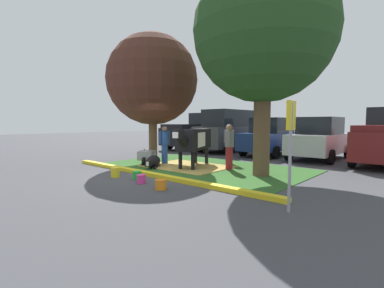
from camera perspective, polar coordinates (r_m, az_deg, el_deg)
name	(u,v)px	position (r m, az deg, el deg)	size (l,w,h in m)	color
ground_plane	(154,174)	(9.67, -7.74, -6.12)	(80.00, 80.00, 0.00)	#424247
grass_island	(202,167)	(10.99, 2.08, -4.74)	(7.96, 4.75, 0.02)	#2D5B23
curb_yellow	(153,175)	(9.21, -8.07, -6.26)	(9.16, 0.24, 0.12)	yellow
hay_bedding	(187,166)	(11.04, -1.04, -4.62)	(3.20, 2.40, 0.04)	tan
shade_tree_left	(152,80)	(12.60, -8.16, 12.96)	(3.98, 3.98, 5.64)	brown
shade_tree_right	(264,32)	(9.78, 14.51, 21.39)	(4.52, 4.52, 6.92)	brown
cow_holstein	(193,140)	(10.83, 0.29, 0.89)	(1.58, 3.01, 1.55)	black
calf_lying	(153,162)	(10.92, -8.00, -3.63)	(1.00, 1.27, 0.48)	black
person_handler	(229,143)	(11.98, 7.55, 0.28)	(0.53, 0.34, 1.67)	#23478C
person_visitor_near	(165,144)	(11.77, -5.66, 0.03)	(0.34, 0.53, 1.61)	#23478C
person_visitor_far	(229,146)	(10.37, 7.66, -0.32)	(0.34, 0.45, 1.69)	maroon
wheelbarrow	(147,155)	(11.81, -9.30, -2.32)	(1.26, 1.44, 0.63)	gray
parking_sign	(291,134)	(5.66, 19.62, 1.88)	(0.07, 0.44, 2.18)	#99999E
bucket_yellow	(115,172)	(9.33, -15.51, -5.59)	(0.30, 0.30, 0.32)	yellow
bucket_green	(137,175)	(8.86, -11.24, -6.25)	(0.28, 0.28, 0.25)	green
bucket_pink	(141,179)	(8.24, -10.40, -7.03)	(0.28, 0.28, 0.26)	#EA3893
bucket_orange	(161,184)	(7.43, -6.45, -8.21)	(0.32, 0.32, 0.27)	orange
pickup_truck_black	(199,132)	(18.95, 1.45, 2.48)	(2.22, 5.40, 2.42)	black
suv_dark_grey	(228,131)	(17.04, 7.45, 2.74)	(2.12, 4.60, 2.52)	#3D3D42
hatchback_white	(272,137)	(15.63, 16.06, 1.41)	(2.02, 4.40, 2.02)	navy
sedan_silver	(320,139)	(14.60, 24.80, 0.97)	(2.02, 4.40, 2.02)	silver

